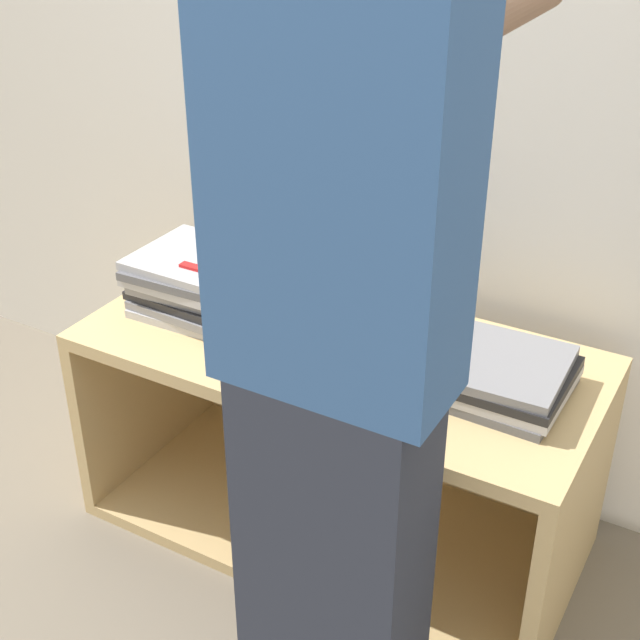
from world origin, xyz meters
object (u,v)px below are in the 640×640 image
Objects in this scene: laptop_stack_left at (209,284)px; laptop_stack_right at (488,372)px; person at (338,356)px; laptop_open at (351,316)px.

laptop_stack_left reaches higher than laptop_stack_right.
laptop_stack_right is (0.76, 0.01, -0.03)m from laptop_stack_left.
laptop_stack_right is at bearing 0.55° from laptop_stack_left.
laptop_stack_right is at bearing 79.07° from person.
laptop_stack_right is 0.20× the size of person.
laptop_stack_right is at bearing -8.90° from laptop_open.
person is (0.28, -0.58, 0.28)m from laptop_open.
laptop_open reaches higher than laptop_stack_right.
laptop_stack_left is 0.76m from laptop_stack_right.
laptop_open is 1.04× the size of laptop_stack_left.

